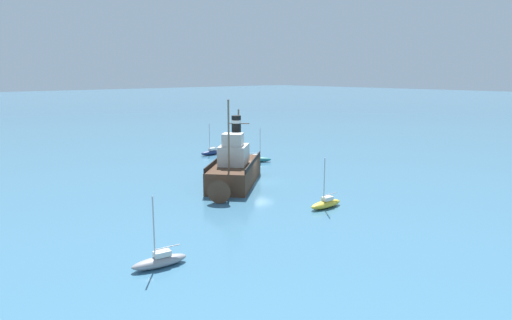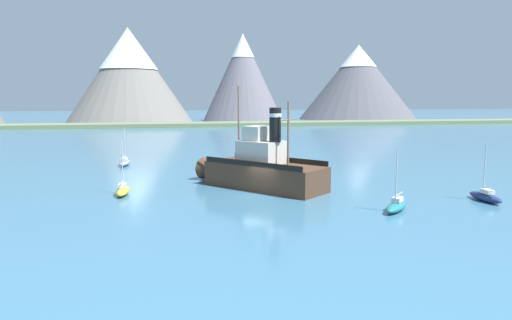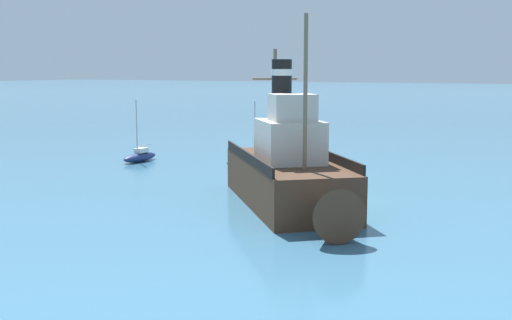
{
  "view_description": "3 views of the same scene",
  "coord_description": "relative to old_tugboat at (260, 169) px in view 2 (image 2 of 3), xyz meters",
  "views": [
    {
      "loc": [
        -38.7,
        35.27,
        12.68
      ],
      "look_at": [
        -0.38,
        0.99,
        2.8
      ],
      "focal_mm": 32.0,
      "sensor_mm": 36.0,
      "label": 1
    },
    {
      "loc": [
        -8.1,
        -39.63,
        8.64
      ],
      "look_at": [
        1.13,
        6.32,
        2.31
      ],
      "focal_mm": 32.0,
      "sensor_mm": 36.0,
      "label": 2
    },
    {
      "loc": [
        -13.12,
        33.8,
        7.29
      ],
      "look_at": [
        4.0,
        1.23,
        2.04
      ],
      "focal_mm": 45.0,
      "sensor_mm": 36.0,
      "label": 3
    }
  ],
  "objects": [
    {
      "name": "old_tugboat",
      "position": [
        0.0,
        0.0,
        0.0
      ],
      "size": [
        11.86,
        13.19,
        9.9
      ],
      "color": "#4C3323",
      "rests_on": "ground"
    },
    {
      "name": "sailboat_yellow",
      "position": [
        -12.86,
        -0.85,
        -1.4
      ],
      "size": [
        1.29,
        3.85,
        4.9
      ],
      "color": "gold",
      "rests_on": "ground"
    },
    {
      "name": "sailboat_grey",
      "position": [
        -14.18,
        17.84,
        -1.4
      ],
      "size": [
        1.67,
        3.92,
        4.9
      ],
      "color": "gray",
      "rests_on": "ground"
    },
    {
      "name": "mountain_ridge",
      "position": [
        9.63,
        132.69,
        14.94
      ],
      "size": [
        187.81,
        59.21,
        33.86
      ],
      "color": "slate",
      "rests_on": "ground"
    },
    {
      "name": "shoreline_strip",
      "position": [
        -0.9,
        100.38,
        -1.23
      ],
      "size": [
        240.0,
        12.0,
        1.2
      ],
      "primitive_type": "cube",
      "color": "#6B7A56",
      "rests_on": "ground"
    },
    {
      "name": "sailboat_teal",
      "position": [
        8.41,
        -11.31,
        -1.4
      ],
      "size": [
        3.46,
        3.46,
        4.9
      ],
      "color": "#23757A",
      "rests_on": "ground"
    },
    {
      "name": "sailboat_navy",
      "position": [
        17.5,
        -9.66,
        -1.4
      ],
      "size": [
        1.11,
        3.8,
        4.9
      ],
      "color": "navy",
      "rests_on": "ground"
    },
    {
      "name": "ground_plane",
      "position": [
        -0.9,
        -3.26,
        -1.83
      ],
      "size": [
        600.0,
        600.0,
        0.0
      ],
      "primitive_type": "plane",
      "color": "teal"
    }
  ]
}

